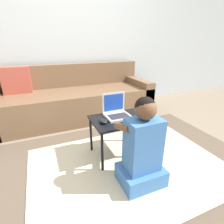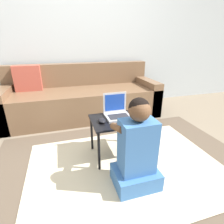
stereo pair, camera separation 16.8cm
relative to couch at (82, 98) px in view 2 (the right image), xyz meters
name	(u,v)px [view 2 (the right image)]	position (x,y,z in m)	size (l,w,h in m)	color
ground_plane	(110,161)	(0.09, -1.27, -0.28)	(16.00, 16.00, 0.00)	#7F705B
wall_back	(80,32)	(0.09, 0.45, 0.97)	(9.00, 0.06, 2.50)	silver
area_rug	(126,167)	(0.21, -1.40, -0.27)	(2.46, 1.77, 0.01)	brown
couch	(82,98)	(0.00, 0.00, 0.00)	(2.27, 0.83, 0.79)	brown
laptop_desk	(119,124)	(0.21, -1.19, 0.08)	(0.54, 0.39, 0.41)	black
laptop	(117,113)	(0.20, -1.13, 0.17)	(0.24, 0.22, 0.23)	silver
computer_mouse	(102,121)	(0.03, -1.21, 0.15)	(0.07, 0.10, 0.03)	black
person_seated	(137,151)	(0.20, -1.61, 0.04)	(0.35, 0.37, 0.75)	#3D70B2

